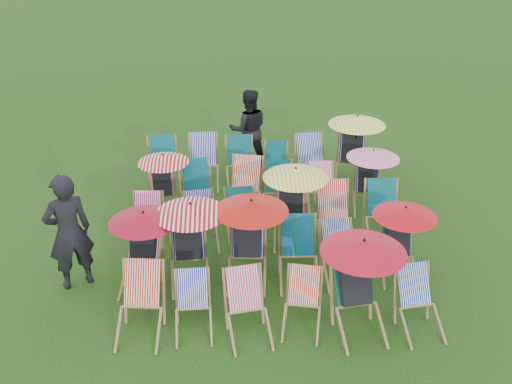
{
  "coord_description": "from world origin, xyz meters",
  "views": [
    {
      "loc": [
        -0.56,
        -8.51,
        5.53
      ],
      "look_at": [
        -0.15,
        0.27,
        0.9
      ],
      "focal_mm": 40.0,
      "sensor_mm": 36.0,
      "label": 1
    }
  ],
  "objects_px": {
    "deckchair_0": "(140,305)",
    "person_rear": "(249,129)",
    "deckchair_29": "(353,148)",
    "person_left": "(69,232)",
    "deckchair_5": "(420,304)"
  },
  "relations": [
    {
      "from": "deckchair_5",
      "to": "deckchair_29",
      "type": "distance_m",
      "value": 4.8
    },
    {
      "from": "person_rear",
      "to": "deckchair_5",
      "type": "bearing_deg",
      "value": 107.19
    },
    {
      "from": "deckchair_5",
      "to": "person_rear",
      "type": "relative_size",
      "value": 0.49
    },
    {
      "from": "deckchair_5",
      "to": "deckchair_29",
      "type": "relative_size",
      "value": 0.62
    },
    {
      "from": "deckchair_0",
      "to": "deckchair_5",
      "type": "height_order",
      "value": "deckchair_0"
    },
    {
      "from": "deckchair_29",
      "to": "person_rear",
      "type": "xyz_separation_m",
      "value": [
        -2.18,
        0.77,
        0.16
      ]
    },
    {
      "from": "deckchair_5",
      "to": "person_left",
      "type": "bearing_deg",
      "value": 156.42
    },
    {
      "from": "deckchair_0",
      "to": "person_rear",
      "type": "height_order",
      "value": "person_rear"
    },
    {
      "from": "deckchair_5",
      "to": "person_left",
      "type": "height_order",
      "value": "person_left"
    },
    {
      "from": "deckchair_29",
      "to": "person_rear",
      "type": "height_order",
      "value": "person_rear"
    },
    {
      "from": "person_left",
      "to": "deckchair_0",
      "type": "bearing_deg",
      "value": 105.64
    },
    {
      "from": "deckchair_0",
      "to": "person_rear",
      "type": "relative_size",
      "value": 0.53
    },
    {
      "from": "deckchair_5",
      "to": "person_rear",
      "type": "xyz_separation_m",
      "value": [
        -2.2,
        5.55,
        0.47
      ]
    },
    {
      "from": "deckchair_0",
      "to": "person_left",
      "type": "height_order",
      "value": "person_left"
    },
    {
      "from": "deckchair_5",
      "to": "person_left",
      "type": "relative_size",
      "value": 0.46
    }
  ]
}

